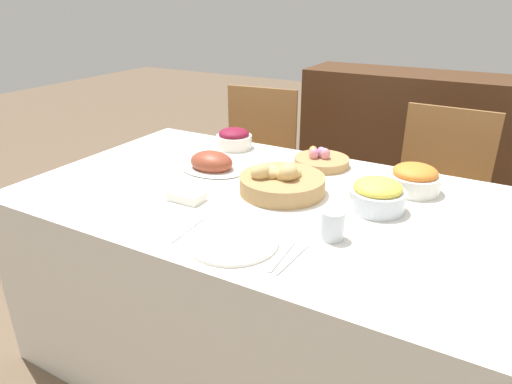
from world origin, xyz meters
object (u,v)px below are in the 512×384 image
ham_platter (212,163)px  butter_dish (186,196)px  drinking_cup (332,225)px  fork (188,229)px  bread_basket (281,182)px  spoon (292,259)px  beet_salad_bowl (234,139)px  carrot_bowl (414,179)px  knife (282,257)px  sideboard (415,148)px  chair_far_left (254,163)px  egg_basket (321,160)px  chair_far_right (435,198)px  pineapple_bowl (377,195)px  dinner_plate (232,242)px

ham_platter → butter_dish: size_ratio=2.30×
drinking_cup → fork: bearing=-157.1°
bread_basket → drinking_cup: size_ratio=3.50×
spoon → drinking_cup: drinking_cup is taller
drinking_cup → butter_dish: bearing=179.4°
beet_salad_bowl → butter_dish: size_ratio=1.35×
carrot_bowl → knife: carrot_bowl is taller
drinking_cup → beet_salad_bowl: bearing=140.0°
fork → carrot_bowl: bearing=46.9°
sideboard → carrot_bowl: size_ratio=7.72×
spoon → chair_far_left: bearing=127.4°
ham_platter → knife: (0.54, -0.46, -0.03)m
egg_basket → fork: size_ratio=1.34×
ham_platter → drinking_cup: bearing=-25.2°
chair_far_right → knife: 1.23m
chair_far_left → drinking_cup: bearing=-57.3°
sideboard → drinking_cup: sideboard is taller
beet_salad_bowl → spoon: beet_salad_bowl is taller
pineapple_bowl → knife: (-0.14, -0.42, -0.05)m
bread_basket → ham_platter: 0.35m
carrot_bowl → butter_dish: carrot_bowl is taller
beet_salad_bowl → dinner_plate: beet_salad_bowl is taller
dinner_plate → drinking_cup: size_ratio=3.04×
chair_far_left → carrot_bowl: bearing=-36.0°
spoon → egg_basket: bearing=109.6°
egg_basket → butter_dish: bearing=-116.4°
chair_far_right → butter_dish: (-0.69, -1.01, 0.25)m
drinking_cup → sideboard: bearing=93.2°
bread_basket → butter_dish: (-0.25, -0.22, -0.03)m
chair_far_right → drinking_cup: bearing=-96.2°
chair_far_left → drinking_cup: size_ratio=10.31×
carrot_bowl → drinking_cup: carrot_bowl is taller
sideboard → pineapple_bowl: bearing=-84.2°
sideboard → ham_platter: bearing=-108.8°
chair_far_right → butter_dish: 1.25m
sideboard → dinner_plate: bearing=-93.9°
pineapple_bowl → egg_basket: bearing=136.1°
beet_salad_bowl → fork: size_ratio=0.97×
egg_basket → knife: (0.18, -0.72, -0.02)m
bread_basket → carrot_bowl: bread_basket is taller
beet_salad_bowl → dinner_plate: size_ratio=0.62×
ham_platter → beet_salad_bowl: beet_salad_bowl is taller
sideboard → beet_salad_bowl: size_ratio=8.70×
egg_basket → fork: egg_basket is taller
sideboard → pineapple_bowl: sideboard is taller
chair_far_right → knife: chair_far_right is taller
chair_far_left → fork: chair_far_left is taller
chair_far_left → ham_platter: size_ratio=3.21×
knife → sideboard: bearing=87.1°
pineapple_bowl → carrot_bowl: pineapple_bowl is taller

